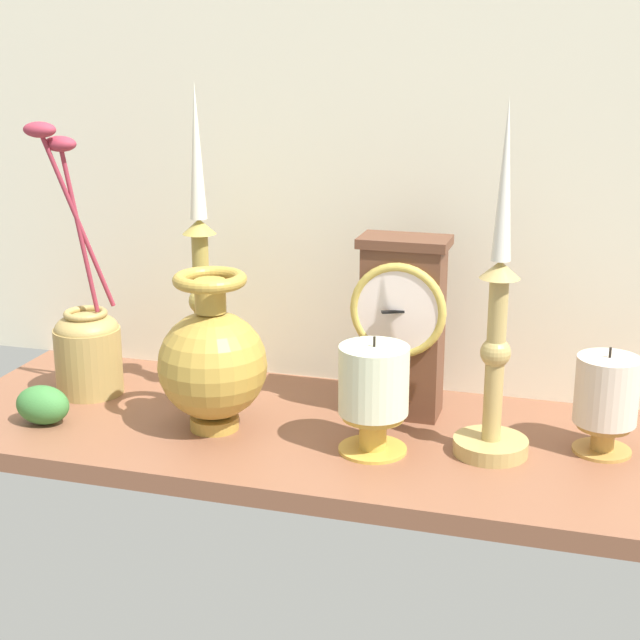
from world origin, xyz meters
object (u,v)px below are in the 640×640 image
Objects in this scene: brass_vase_jar at (86,340)px; pillar_candle_near_clock at (374,391)px; candlestick_tall_center at (202,292)px; brass_vase_bulbous at (212,361)px; mantel_clock at (402,324)px; candlestick_tall_left at (496,344)px; pillar_candle_front at (606,398)px.

brass_vase_jar reaches higher than pillar_candle_near_clock.
brass_vase_bulbous is at bearing -61.80° from candlestick_tall_center.
pillar_candle_near_clock is (41.55, -7.72, -0.02)cm from brass_vase_jar.
candlestick_tall_center is 14.02cm from brass_vase_bulbous.
candlestick_tall_center reaches higher than mantel_clock.
brass_vase_bulbous is at bearing -152.24° from mantel_clock.
candlestick_tall_center reaches higher than pillar_candle_near_clock.
mantel_clock is 0.63× the size of brass_vase_jar.
candlestick_tall_left is at bearing -13.03° from candlestick_tall_center.
brass_vase_jar is 2.60× the size of pillar_candle_near_clock.
candlestick_tall_left is 41.00cm from candlestick_tall_center.
brass_vase_jar is at bearing -162.58° from candlestick_tall_center.
brass_vase_jar is 67.43cm from pillar_candle_front.
candlestick_tall_left reaches higher than mantel_clock.
brass_vase_jar is at bearing 162.32° from brass_vase_bulbous.
pillar_candle_near_clock is at bearing -166.61° from candlestick_tall_left.
candlestick_tall_center is (-27.29, 0.30, 2.06)cm from mantel_clock.
candlestick_tall_left is 3.18× the size of pillar_candle_front.
brass_vase_bulbous is (-21.15, -11.13, -3.26)cm from mantel_clock.
candlestick_tall_left is 14.78cm from pillar_candle_front.
mantel_clock is at bearing -0.64° from candlestick_tall_center.
brass_vase_jar is (-21.13, 6.73, -1.31)cm from brass_vase_bulbous.
brass_vase_jar is at bearing 169.47° from pillar_candle_near_clock.
pillar_candle_near_clock is at bearing -10.53° from brass_vase_jar.
candlestick_tall_center reaches higher than candlestick_tall_left.
candlestick_tall_center is 53.21cm from pillar_candle_front.
brass_vase_bulbous is at bearing 177.23° from pillar_candle_near_clock.
mantel_clock is 1.17× the size of brass_vase_bulbous.
candlestick_tall_left reaches higher than brass_vase_jar.
brass_vase_jar is 42.26cm from pillar_candle_near_clock.
candlestick_tall_center is 30.06cm from pillar_candle_near_clock.
brass_vase_jar is at bearing 179.67° from pillar_candle_front.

